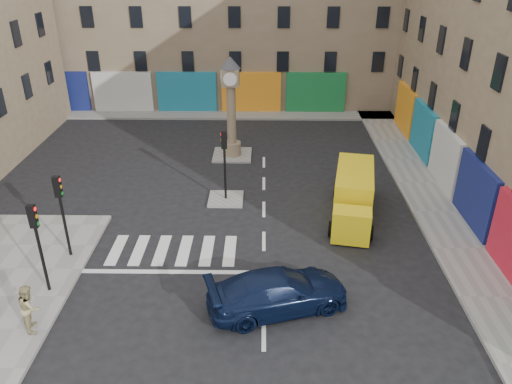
{
  "coord_description": "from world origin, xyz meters",
  "views": [
    {
      "loc": [
        -0.08,
        -15.18,
        12.23
      ],
      "look_at": [
        -0.37,
        5.0,
        2.0
      ],
      "focal_mm": 35.0,
      "sensor_mm": 36.0,
      "label": 1
    }
  ],
  "objects_px": {
    "traffic_light_left_near": "(37,235)",
    "pedestrian_tan": "(30,307)",
    "traffic_light_island": "(224,154)",
    "traffic_light_left_far": "(61,204)",
    "navy_sedan": "(278,291)",
    "yellow_van": "(353,195)",
    "clock_pillar": "(231,101)"
  },
  "relations": [
    {
      "from": "traffic_light_island",
      "to": "yellow_van",
      "type": "height_order",
      "value": "traffic_light_island"
    },
    {
      "from": "navy_sedan",
      "to": "yellow_van",
      "type": "bearing_deg",
      "value": -45.57
    },
    {
      "from": "yellow_van",
      "to": "traffic_light_island",
      "type": "bearing_deg",
      "value": 178.45
    },
    {
      "from": "clock_pillar",
      "to": "navy_sedan",
      "type": "relative_size",
      "value": 1.17
    },
    {
      "from": "yellow_van",
      "to": "pedestrian_tan",
      "type": "xyz_separation_m",
      "value": [
        -12.39,
        -8.52,
        -0.03
      ]
    },
    {
      "from": "traffic_light_island",
      "to": "navy_sedan",
      "type": "height_order",
      "value": "traffic_light_island"
    },
    {
      "from": "traffic_light_left_near",
      "to": "navy_sedan",
      "type": "height_order",
      "value": "traffic_light_left_near"
    },
    {
      "from": "traffic_light_left_far",
      "to": "yellow_van",
      "type": "bearing_deg",
      "value": 17.56
    },
    {
      "from": "navy_sedan",
      "to": "pedestrian_tan",
      "type": "height_order",
      "value": "pedestrian_tan"
    },
    {
      "from": "traffic_light_left_near",
      "to": "traffic_light_island",
      "type": "xyz_separation_m",
      "value": [
        6.3,
        7.8,
        -0.03
      ]
    },
    {
      "from": "traffic_light_left_near",
      "to": "navy_sedan",
      "type": "xyz_separation_m",
      "value": [
        8.82,
        -0.78,
        -1.86
      ]
    },
    {
      "from": "traffic_light_left_near",
      "to": "yellow_van",
      "type": "distance_m",
      "value": 14.3
    },
    {
      "from": "traffic_light_left_far",
      "to": "navy_sedan",
      "type": "height_order",
      "value": "traffic_light_left_far"
    },
    {
      "from": "traffic_light_left_near",
      "to": "navy_sedan",
      "type": "distance_m",
      "value": 9.05
    },
    {
      "from": "traffic_light_island",
      "to": "navy_sedan",
      "type": "xyz_separation_m",
      "value": [
        2.52,
        -8.58,
        -1.83
      ]
    },
    {
      "from": "traffic_light_island",
      "to": "clock_pillar",
      "type": "bearing_deg",
      "value": 90.0
    },
    {
      "from": "clock_pillar",
      "to": "traffic_light_left_far",
      "type": "bearing_deg",
      "value": -118.94
    },
    {
      "from": "clock_pillar",
      "to": "navy_sedan",
      "type": "bearing_deg",
      "value": -80.2
    },
    {
      "from": "navy_sedan",
      "to": "clock_pillar",
      "type": "bearing_deg",
      "value": -7.51
    },
    {
      "from": "traffic_light_left_near",
      "to": "traffic_light_left_far",
      "type": "bearing_deg",
      "value": 90.0
    },
    {
      "from": "traffic_light_left_near",
      "to": "pedestrian_tan",
      "type": "height_order",
      "value": "traffic_light_left_near"
    },
    {
      "from": "yellow_van",
      "to": "pedestrian_tan",
      "type": "distance_m",
      "value": 15.03
    },
    {
      "from": "traffic_light_left_near",
      "to": "traffic_light_island",
      "type": "bearing_deg",
      "value": 51.07
    },
    {
      "from": "traffic_light_island",
      "to": "yellow_van",
      "type": "distance_m",
      "value": 6.71
    },
    {
      "from": "traffic_light_left_far",
      "to": "pedestrian_tan",
      "type": "xyz_separation_m",
      "value": [
        0.3,
        -4.51,
        -1.58
      ]
    },
    {
      "from": "traffic_light_left_near",
      "to": "clock_pillar",
      "type": "xyz_separation_m",
      "value": [
        6.3,
        13.8,
        0.93
      ]
    },
    {
      "from": "yellow_van",
      "to": "traffic_light_left_near",
      "type": "bearing_deg",
      "value": -142.48
    },
    {
      "from": "yellow_van",
      "to": "traffic_light_left_far",
      "type": "bearing_deg",
      "value": -151.74
    },
    {
      "from": "clock_pillar",
      "to": "pedestrian_tan",
      "type": "bearing_deg",
      "value": -110.67
    },
    {
      "from": "traffic_light_island",
      "to": "traffic_light_left_near",
      "type": "bearing_deg",
      "value": -128.93
    },
    {
      "from": "traffic_light_island",
      "to": "clock_pillar",
      "type": "relative_size",
      "value": 0.61
    },
    {
      "from": "traffic_light_island",
      "to": "pedestrian_tan",
      "type": "height_order",
      "value": "traffic_light_island"
    }
  ]
}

